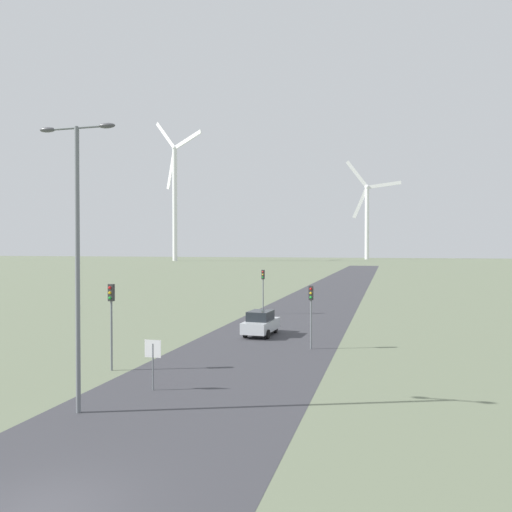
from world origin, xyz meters
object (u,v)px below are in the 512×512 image
Objects in this scene: traffic_light_post_near_left at (111,308)px; wind_turbine_far_left at (175,193)px; stop_sign_near at (153,355)px; traffic_light_post_mid_left at (263,282)px; car_approaching at (261,323)px; wind_turbine_left at (367,214)px; traffic_light_post_near_right at (311,303)px; streetlamp at (77,236)px.

traffic_light_post_near_left is 0.07× the size of wind_turbine_far_left.
stop_sign_near is 218.27m from wind_turbine_far_left.
wind_turbine_far_left reaches higher than traffic_light_post_mid_left.
car_approaching is at bearing -76.74° from traffic_light_post_mid_left.
stop_sign_near is at bearing -89.80° from wind_turbine_left.
stop_sign_near is 254.56m from wind_turbine_left.
traffic_light_post_mid_left is 1.02× the size of car_approaching.
stop_sign_near is 0.57× the size of traffic_light_post_near_right.
car_approaching is at bearing 85.19° from stop_sign_near.
wind_turbine_left is (0.56, 257.12, 17.25)m from streetlamp.
traffic_light_post_mid_left reaches higher than traffic_light_post_near_right.
traffic_light_post_near_right is 210.57m from wind_turbine_far_left.
wind_turbine_left reaches higher than stop_sign_near.
traffic_light_post_near_right is 0.06× the size of wind_turbine_far_left.
traffic_light_post_mid_left is at bearing 93.11° from stop_sign_near.
streetlamp is 257.70m from wind_turbine_left.
car_approaching is 0.08× the size of wind_turbine_left.
traffic_light_post_mid_left reaches higher than stop_sign_near.
traffic_light_post_near_left is 23.65m from traffic_light_post_mid_left.
wind_turbine_left is at bearing 90.20° from stop_sign_near.
car_approaching is at bearing 137.75° from traffic_light_post_near_right.
stop_sign_near is 12.40m from traffic_light_post_near_right.
stop_sign_near is 4.99m from traffic_light_post_near_left.
wind_turbine_left is at bearing 32.86° from wind_turbine_far_left.
wind_turbine_left is at bearing 89.88° from streetlamp.
streetlamp is 6.59m from stop_sign_near.
streetlamp is 4.89× the size of stop_sign_near.
wind_turbine_far_left is at bearing 115.90° from car_approaching.
stop_sign_near reaches higher than car_approaching.
streetlamp reaches higher than traffic_light_post_mid_left.
traffic_light_post_mid_left is 193.91m from wind_turbine_far_left.
car_approaching is 239.78m from wind_turbine_left.
traffic_light_post_near_right is at bearing -42.25° from car_approaching.
stop_sign_near is 0.50× the size of traffic_light_post_near_left.
traffic_light_post_near_left is 1.13× the size of traffic_light_post_near_right.
traffic_light_post_mid_left is 0.06× the size of wind_turbine_far_left.
traffic_light_post_near_left is 214.03m from wind_turbine_far_left.
traffic_light_post_near_left is 13.38m from car_approaching.
traffic_light_post_near_left is at bearing -138.66° from traffic_light_post_near_right.
traffic_light_post_near_left is 1.06× the size of traffic_light_post_mid_left.
traffic_light_post_near_right is at bearing 64.31° from streetlamp.
traffic_light_post_mid_left is 11.90m from car_approaching.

